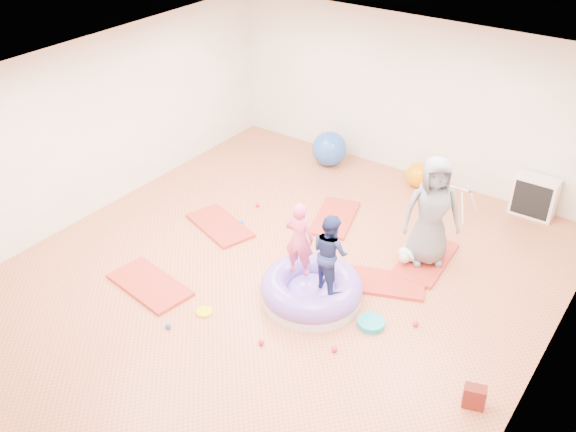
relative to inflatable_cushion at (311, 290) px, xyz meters
The scene contains 19 objects.
room 1.39m from the inflatable_cushion, behind, with size 7.01×8.01×2.81m.
gym_mat_front_left 2.24m from the inflatable_cushion, 152.23° to the right, with size 1.22×0.61×0.05m, color red.
gym_mat_mid_left 2.28m from the inflatable_cushion, 162.75° to the left, with size 1.17×0.58×0.05m, color red.
gym_mat_center_back 2.09m from the inflatable_cushion, 112.93° to the left, with size 1.15×0.58×0.05m, color red.
gym_mat_right 1.07m from the inflatable_cushion, 53.81° to the left, with size 1.14×0.57×0.05m, color red.
gym_mat_rear_right 1.91m from the inflatable_cushion, 62.70° to the left, with size 1.23×0.62×0.05m, color red.
inflatable_cushion is the anchor object (origin of this frame).
child_pink 0.80m from the inflatable_cushion, behind, with size 0.39×0.26×1.07m, color #E14872.
child_navy 0.81m from the inflatable_cushion, ahead, with size 0.52×0.41×1.07m, color navy.
adult_caregiver 2.01m from the inflatable_cushion, 62.22° to the left, with size 0.80×0.52×1.64m, color slate.
infant 1.64m from the inflatable_cushion, 65.22° to the left, with size 0.33×0.34×0.20m.
ball_pit_balls 0.24m from the inflatable_cushion, 134.75° to the left, with size 3.51×3.16×0.07m.
exercise_ball_blue 3.98m from the inflatable_cushion, 118.63° to the left, with size 0.64×0.64×0.64m, color #2451A8.
exercise_ball_orange 3.68m from the inflatable_cushion, 92.91° to the left, with size 0.44×0.44×0.44m, color orange.
infant_play_gym 3.27m from the inflatable_cushion, 78.46° to the left, with size 0.62×0.59×0.48m.
cube_shelf 4.24m from the inflatable_cushion, 65.99° to the left, with size 0.68×0.33×0.68m.
balance_disc 0.91m from the inflatable_cushion, ahead, with size 0.35×0.35×0.08m, color teal.
backpack 2.50m from the inflatable_cushion, 11.56° to the right, with size 0.24×0.15×0.28m, color red.
yellow_toy 1.44m from the inflatable_cushion, 134.00° to the right, with size 0.22×0.22×0.03m, color #E5E106.
Camera 1 is at (4.25, -5.74, 5.50)m, focal length 40.00 mm.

